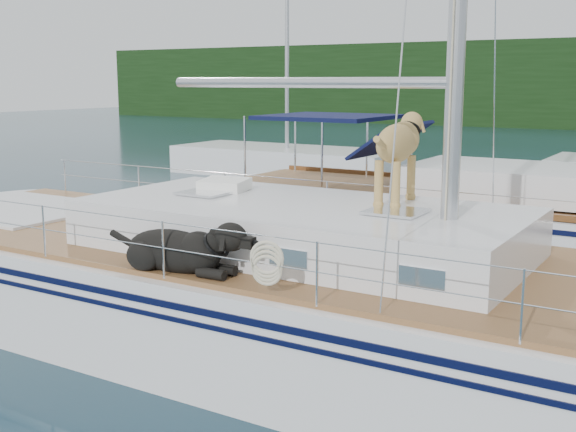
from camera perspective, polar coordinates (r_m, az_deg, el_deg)
The scene contains 4 objects.
ground at distance 9.36m, azimuth -3.30°, elevation -9.57°, with size 120.00×120.00×0.00m, color black.
main_sailboat at distance 9.08m, azimuth -2.80°, elevation -5.64°, with size 12.00×3.80×14.01m.
neighbor_sailboat at distance 13.86m, azimuth 15.30°, elevation -0.56°, with size 11.00×3.50×13.30m.
bg_boat_west at distance 25.04m, azimuth -0.07°, elevation 4.27°, with size 8.00×3.00×11.65m.
Camera 1 is at (5.04, -7.20, 3.23)m, focal length 45.00 mm.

